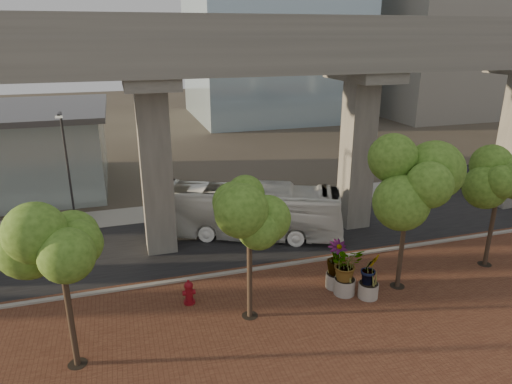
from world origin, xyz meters
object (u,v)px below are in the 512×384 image
object	(u,v)px
fire_hydrant	(189,292)
planter_front	(346,266)
transit_bus	(246,212)
parked_car	(481,177)

from	to	relation	value
fire_hydrant	planter_front	distance (m)	7.22
transit_bus	fire_hydrant	bearing A→B (deg)	168.22
parked_car	planter_front	size ratio (longest dim) A/B	1.94
transit_bus	parked_car	xyz separation A→B (m)	(20.50, 3.75, -0.82)
parked_car	fire_hydrant	world-z (taller)	parked_car
parked_car	transit_bus	bearing A→B (deg)	113.08
transit_bus	fire_hydrant	size ratio (longest dim) A/B	9.86
transit_bus	planter_front	world-z (taller)	transit_bus
planter_front	fire_hydrant	bearing A→B (deg)	169.54
fire_hydrant	transit_bus	bearing A→B (deg)	54.69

